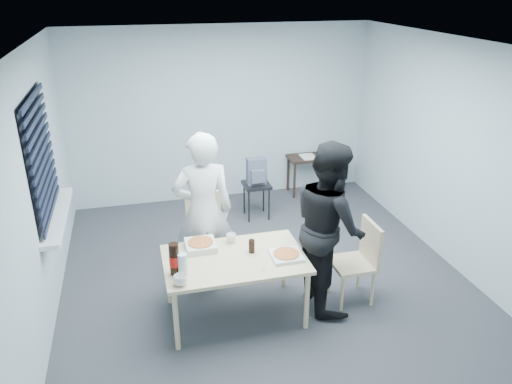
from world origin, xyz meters
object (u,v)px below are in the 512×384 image
object	(u,v)px
side_table	(317,161)
backpack	(257,172)
person_white	(203,212)
dining_table	(235,263)
stool	(256,191)
soda_bottle	(174,259)
mug_a	(180,280)
mug_b	(231,238)
chair_far	(205,225)
chair_right	(360,256)
person_black	(329,226)

from	to	relation	value
side_table	backpack	world-z (taller)	backpack
side_table	person_white	bearing A→B (deg)	-134.44
dining_table	person_white	distance (m)	0.74
stool	person_white	bearing A→B (deg)	-122.86
dining_table	soda_bottle	distance (m)	0.64
mug_a	mug_b	distance (m)	0.88
chair_far	side_table	xyz separation A→B (m)	(2.05, 1.74, 0.01)
side_table	soda_bottle	xyz separation A→B (m)	(-2.52, -2.96, 0.29)
mug_a	backpack	bearing A→B (deg)	61.67
dining_table	chair_right	world-z (taller)	chair_right
soda_bottle	side_table	bearing A→B (deg)	49.62
chair_right	person_black	world-z (taller)	person_black
chair_far	backpack	xyz separation A→B (m)	(0.90, 1.07, 0.19)
backpack	person_black	bearing A→B (deg)	-86.54
chair_right	side_table	xyz separation A→B (m)	(0.60, 2.86, 0.01)
chair_right	stool	size ratio (longest dim) A/B	1.73
side_table	stool	size ratio (longest dim) A/B	1.76
person_black	backpack	size ratio (longest dim) A/B	4.70
person_black	mug_a	xyz separation A→B (m)	(-1.54, -0.35, -0.17)
person_white	person_black	size ratio (longest dim) A/B	1.00
chair_right	person_white	bearing A→B (deg)	155.62
backpack	chair_far	bearing A→B (deg)	-132.13
chair_right	side_table	size ratio (longest dim) A/B	0.98
stool	backpack	size ratio (longest dim) A/B	1.37
dining_table	soda_bottle	xyz separation A→B (m)	(-0.59, -0.14, 0.21)
chair_far	side_table	bearing A→B (deg)	40.34
side_table	soda_bottle	world-z (taller)	soda_bottle
chair_far	mug_a	size ratio (longest dim) A/B	7.24
chair_right	person_black	bearing A→B (deg)	171.72
person_white	mug_b	xyz separation A→B (m)	(0.23, -0.34, -0.17)
backpack	mug_b	xyz separation A→B (m)	(-0.74, -1.83, 0.02)
dining_table	side_table	size ratio (longest dim) A/B	1.51
mug_a	soda_bottle	bearing A→B (deg)	97.34
mug_b	chair_right	bearing A→B (deg)	-15.09
mug_b	stool	bearing A→B (deg)	68.07
mug_a	person_black	bearing A→B (deg)	12.82
dining_table	mug_b	xyz separation A→B (m)	(0.03, 0.31, 0.11)
dining_table	person_black	bearing A→B (deg)	0.91
soda_bottle	person_black	bearing A→B (deg)	5.58
person_black	mug_b	world-z (taller)	person_black
side_table	mug_b	xyz separation A→B (m)	(-1.90, -2.51, 0.19)
chair_right	person_black	size ratio (longest dim) A/B	0.50
side_table	backpack	bearing A→B (deg)	-149.67
person_white	side_table	world-z (taller)	person_white
person_white	person_black	world-z (taller)	same
side_table	mug_a	bearing A→B (deg)	-128.28
chair_far	stool	world-z (taller)	chair_far
mug_a	stool	bearing A→B (deg)	61.78
mug_b	soda_bottle	size ratio (longest dim) A/B	0.32
stool	backpack	world-z (taller)	backpack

